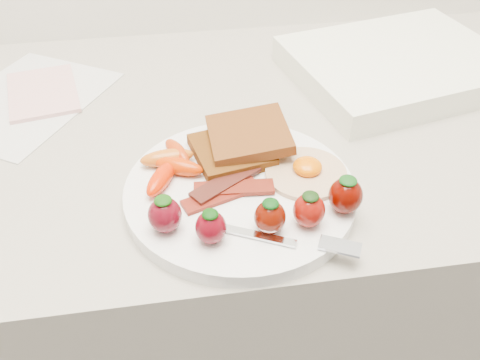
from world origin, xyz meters
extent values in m
cube|color=gray|center=(0.00, 1.70, 0.45)|extent=(2.00, 0.60, 0.90)
cylinder|color=white|center=(0.01, 1.54, 0.91)|extent=(0.27, 0.27, 0.02)
cube|color=#4C2F0A|center=(0.01, 1.60, 0.93)|extent=(0.11, 0.11, 0.01)
cube|color=#431B0F|center=(0.03, 1.61, 0.94)|extent=(0.10, 0.10, 0.02)
cylinder|color=silver|center=(0.09, 1.55, 0.92)|extent=(0.13, 0.13, 0.01)
ellipsoid|color=#E86600|center=(0.09, 1.55, 0.93)|extent=(0.05, 0.05, 0.02)
cube|color=#510A0D|center=(-0.01, 1.52, 0.92)|extent=(0.09, 0.05, 0.00)
cube|color=#46070B|center=(0.00, 1.53, 0.92)|extent=(0.09, 0.03, 0.00)
cube|color=black|center=(0.00, 1.54, 0.92)|extent=(0.09, 0.07, 0.00)
ellipsoid|color=#C25B15|center=(-0.07, 1.59, 0.93)|extent=(0.07, 0.03, 0.02)
ellipsoid|color=#C73000|center=(-0.06, 1.57, 0.93)|extent=(0.06, 0.05, 0.02)
ellipsoid|color=red|center=(-0.08, 1.55, 0.93)|extent=(0.05, 0.07, 0.02)
ellipsoid|color=#B93309|center=(-0.06, 1.60, 0.93)|extent=(0.04, 0.06, 0.02)
ellipsoid|color=#580813|center=(-0.08, 1.48, 0.94)|extent=(0.04, 0.04, 0.04)
ellipsoid|color=#113F09|center=(-0.08, 1.48, 0.96)|extent=(0.02, 0.02, 0.01)
ellipsoid|color=#5A040F|center=(-0.03, 1.46, 0.94)|extent=(0.03, 0.03, 0.04)
ellipsoid|color=#083406|center=(-0.03, 1.46, 0.95)|extent=(0.02, 0.02, 0.01)
ellipsoid|color=#4D0B01|center=(0.03, 1.46, 0.94)|extent=(0.03, 0.03, 0.04)
ellipsoid|color=#07360A|center=(0.03, 1.46, 0.96)|extent=(0.02, 0.02, 0.01)
ellipsoid|color=maroon|center=(0.07, 1.47, 0.94)|extent=(0.03, 0.03, 0.04)
ellipsoid|color=black|center=(0.07, 1.47, 0.96)|extent=(0.02, 0.02, 0.01)
ellipsoid|color=#470500|center=(0.12, 1.48, 0.94)|extent=(0.04, 0.04, 0.04)
ellipsoid|color=#0E400F|center=(0.12, 1.48, 0.96)|extent=(0.02, 0.02, 0.01)
cube|color=silver|center=(0.01, 1.46, 0.92)|extent=(0.10, 0.05, 0.00)
cube|color=silver|center=(0.10, 1.43, 0.92)|extent=(0.05, 0.04, 0.00)
cube|color=silver|center=(-0.27, 1.80, 0.90)|extent=(0.29, 0.31, 0.00)
cube|color=#DDA3A4|center=(-0.25, 1.81, 0.91)|extent=(0.12, 0.16, 0.01)
cube|color=white|center=(0.30, 1.78, 0.92)|extent=(0.37, 0.32, 0.04)
camera|label=1|loc=(-0.06, 1.07, 1.32)|focal=40.00mm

